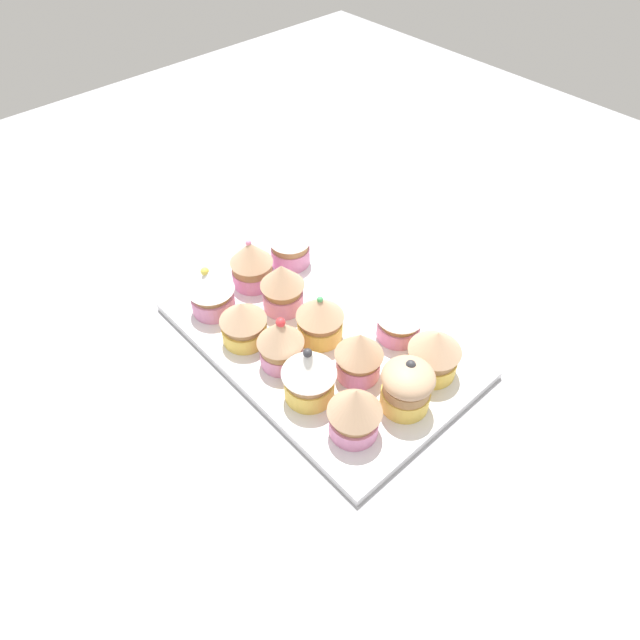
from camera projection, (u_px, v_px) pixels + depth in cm
name	position (u px, v px, depth cm)	size (l,w,h in cm)	color
ground_plane	(320.00, 350.00, 76.72)	(180.00, 180.00, 3.00)	#9E9EA3
baking_tray	(320.00, 339.00, 75.20)	(39.18, 25.30, 1.20)	silver
cupcake_0	(211.00, 290.00, 75.62)	(6.30, 6.30, 7.22)	pink
cupcake_1	(243.00, 321.00, 72.11)	(6.04, 6.04, 6.39)	#EFC651
cupcake_2	(282.00, 343.00, 68.93)	(5.80, 5.80, 7.50)	pink
cupcake_3	(309.00, 372.00, 65.21)	(6.46, 6.46, 8.37)	#EFC651
cupcake_4	(355.00, 410.00, 61.93)	(6.13, 6.13, 7.43)	pink
cupcake_5	(252.00, 263.00, 79.48)	(6.01, 6.01, 7.32)	pink
cupcake_6	(282.00, 286.00, 75.76)	(5.93, 5.93, 7.32)	pink
cupcake_7	(321.00, 319.00, 72.10)	(6.16, 6.16, 7.02)	#EFC651
cupcake_8	(359.00, 354.00, 67.77)	(5.89, 5.89, 7.07)	pink
cupcake_9	(409.00, 384.00, 65.00)	(6.13, 6.13, 6.97)	#EFC651
cupcake_10	(290.00, 243.00, 82.58)	(5.88, 5.88, 6.95)	pink
cupcake_11	(400.00, 316.00, 72.40)	(6.17, 6.17, 6.55)	pink
cupcake_12	(434.00, 352.00, 68.13)	(6.44, 6.44, 6.91)	#EFC651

